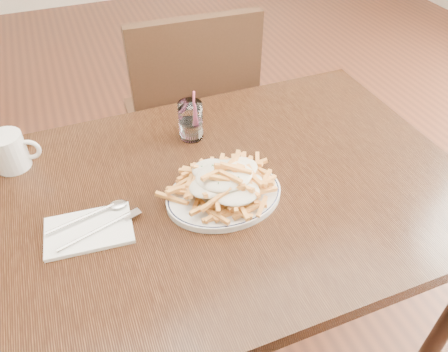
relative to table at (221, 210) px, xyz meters
name	(u,v)px	position (x,y,z in m)	size (l,w,h in m)	color
floor	(222,341)	(0.00, 0.00, -0.67)	(7.00, 7.00, 0.00)	black
table	(221,210)	(0.00, 0.00, 0.00)	(1.20, 0.80, 0.75)	black
chair_far	(191,114)	(0.12, 0.63, -0.13)	(0.46, 0.46, 0.95)	black
fries_plate	(224,195)	(-0.01, -0.04, 0.09)	(0.29, 0.25, 0.02)	white
loaded_fries	(224,180)	(-0.01, -0.04, 0.14)	(0.28, 0.24, 0.07)	gold
napkin	(89,230)	(-0.32, -0.03, 0.08)	(0.18, 0.12, 0.01)	white
cutlery	(88,226)	(-0.32, -0.02, 0.09)	(0.21, 0.13, 0.01)	silver
water_glass	(191,123)	(0.00, 0.22, 0.12)	(0.07, 0.07, 0.14)	white
coffee_mug	(10,151)	(-0.46, 0.26, 0.13)	(0.12, 0.08, 0.09)	white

